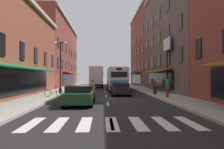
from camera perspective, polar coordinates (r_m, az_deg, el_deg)
ground_plane at (r=19.07m, az=-1.39°, el=-6.65°), size 34.80×80.00×0.10m
lane_centre_dashes at (r=18.82m, az=-1.37°, el=-6.57°), size 0.14×73.90×0.01m
crosswalk_near at (r=9.18m, az=-0.09°, el=-12.82°), size 7.10×2.80×0.01m
sidewalk_left at (r=19.84m, az=-18.79°, el=-6.03°), size 3.00×80.00×0.14m
sidewalk_right at (r=20.06m, az=15.81°, el=-5.98°), size 3.00×80.00×0.14m
storefront_row_right at (r=24.56m, az=26.79°, el=12.00°), size 9.44×79.90×16.63m
billboard_sign at (r=25.59m, az=14.44°, el=6.01°), size 0.40×2.62×6.35m
transit_bus at (r=32.56m, az=1.10°, el=-1.06°), size 2.68×11.85×3.28m
box_truck at (r=39.60m, az=-4.12°, el=-0.65°), size 2.50×7.02×3.78m
sedan_near at (r=22.94m, az=2.15°, el=-3.80°), size 1.96×4.62×1.31m
sedan_mid at (r=49.00m, az=-3.84°, el=-2.11°), size 2.01×4.51×1.39m
sedan_far at (r=15.27m, az=-8.48°, el=-5.31°), size 1.98×4.76×1.35m
motorcycle_rider at (r=19.58m, az=-5.13°, el=-4.26°), size 0.62×2.07×1.66m
bicycle_near at (r=20.60m, az=-15.18°, el=-4.64°), size 1.70×0.48×0.91m
pedestrian_near at (r=22.67m, az=11.28°, el=-3.06°), size 0.52×0.47×1.61m
pedestrian_mid at (r=19.46m, az=14.45°, el=-3.58°), size 0.36×0.36×1.57m
pedestrian_far at (r=30.36m, az=10.58°, el=-2.42°), size 0.36×0.36×1.69m
street_lamp_twin at (r=24.07m, az=-13.53°, el=2.54°), size 1.42×0.32×5.68m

